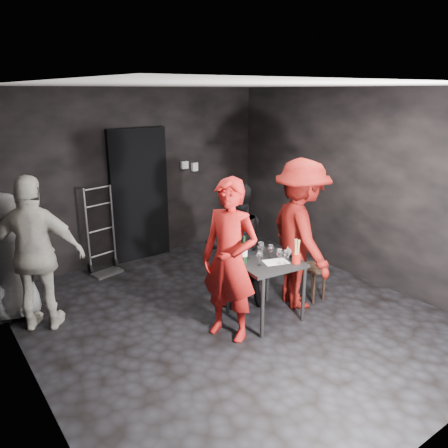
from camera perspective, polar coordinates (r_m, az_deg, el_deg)
floor at (r=5.47m, az=0.95°, el=-11.91°), size 4.50×5.00×0.02m
ceiling at (r=4.78m, az=1.12°, el=17.69°), size 4.50×5.00×0.02m
wall_back at (r=7.06m, az=-11.33°, el=6.16°), size 4.50×0.04×2.70m
wall_left at (r=4.08m, az=-25.16°, el=-3.17°), size 0.04×5.00×2.70m
wall_right at (r=6.52m, az=17.09°, el=4.85°), size 0.04×5.00×2.70m
doorway at (r=7.07m, az=-10.98°, el=3.70°), size 0.95×0.10×2.10m
wallbox_upper at (r=7.39m, az=-5.19°, el=7.68°), size 0.12×0.06×0.12m
wallbox_lower at (r=7.50m, az=-3.86°, el=7.46°), size 0.10×0.06×0.14m
hand_truck at (r=6.84m, az=-15.39°, el=-4.24°), size 0.44×0.36×1.32m
tasting_table at (r=5.17m, az=5.49°, el=-5.72°), size 0.72×0.72×0.75m
stool at (r=5.83m, az=11.69°, el=-6.24°), size 0.35×0.35×0.47m
server_red at (r=4.64m, az=0.75°, el=-2.72°), size 0.79×0.93×2.16m
woman_black at (r=5.43m, az=1.59°, el=-2.45°), size 0.92×0.71×1.67m
man_maroon at (r=5.40m, az=10.06°, el=0.99°), size 1.16×1.67×2.35m
bystander_cream at (r=5.24m, az=-23.51°, el=-1.88°), size 1.38×1.19×2.15m
bystander_grey at (r=5.71m, az=-26.40°, el=-3.69°), size 0.80×0.46×1.60m
tasting_mat at (r=5.09m, az=6.77°, el=-4.93°), size 0.32×0.26×0.00m
wine_glass_a at (r=4.94m, az=4.70°, el=-4.41°), size 0.08×0.08×0.19m
wine_glass_b at (r=5.03m, az=2.43°, el=-3.90°), size 0.10×0.10×0.20m
wine_glass_c at (r=5.15m, az=4.85°, el=-3.34°), size 0.08×0.08×0.22m
wine_glass_d at (r=5.01m, az=7.24°, el=-4.12°), size 0.09×0.09×0.20m
wine_glass_e at (r=5.03m, az=8.05°, el=-4.18°), size 0.09×0.09×0.18m
wine_glass_f at (r=5.16m, az=6.13°, el=-3.52°), size 0.07×0.07×0.18m
wine_bottle at (r=4.98m, az=2.60°, el=-3.79°), size 0.08×0.08×0.33m
breadstick_cup at (r=5.05m, az=9.48°, el=-3.57°), size 0.10×0.10×0.31m
reserved_card at (r=5.25m, az=8.37°, el=-3.70°), size 0.13×0.15×0.10m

